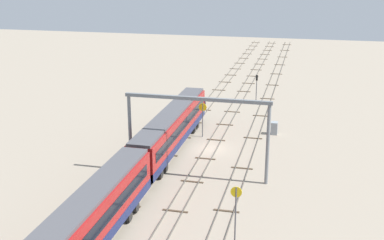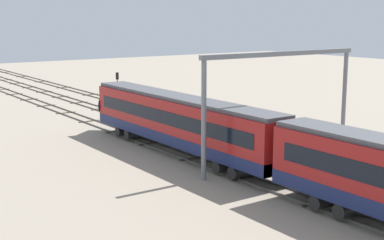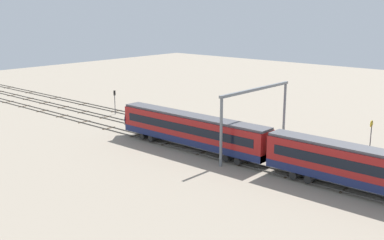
% 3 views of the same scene
% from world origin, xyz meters
% --- Properties ---
extents(ground_plane, '(200.76, 200.76, 0.00)m').
position_xyz_m(ground_plane, '(0.00, 0.00, 0.00)').
color(ground_plane, gray).
extents(track_near_foreground, '(184.76, 2.40, 0.16)m').
position_xyz_m(track_near_foreground, '(-0.00, -4.55, 0.07)').
color(track_near_foreground, '#59544C').
rests_on(track_near_foreground, ground).
extents(track_second_near, '(184.76, 2.40, 0.16)m').
position_xyz_m(track_second_near, '(-0.00, 0.00, 0.07)').
color(track_second_near, '#59544C').
rests_on(track_second_near, ground).
extents(track_with_train, '(184.76, 2.40, 0.16)m').
position_xyz_m(track_with_train, '(-0.00, 4.55, 0.07)').
color(track_with_train, '#59544C').
rests_on(track_with_train, ground).
extents(overhead_gantry, '(0.40, 15.30, 8.78)m').
position_xyz_m(overhead_gantry, '(-8.47, -0.15, 6.39)').
color(overhead_gantry, slate).
rests_on(overhead_gantry, ground).
extents(speed_sign_mid_trackside, '(0.14, 1.04, 4.57)m').
position_xyz_m(speed_sign_mid_trackside, '(4.20, 1.98, 3.09)').
color(speed_sign_mid_trackside, '#4C4C51').
rests_on(speed_sign_mid_trackside, ground).
extents(signal_light_trackside_approach, '(0.31, 0.32, 4.41)m').
position_xyz_m(signal_light_trackside_approach, '(23.86, -2.83, 2.89)').
color(signal_light_trackside_approach, '#4C4C51').
rests_on(signal_light_trackside_approach, ground).
extents(relay_cabinet, '(1.05, 0.88, 1.69)m').
position_xyz_m(relay_cabinet, '(7.49, -7.08, 0.84)').
color(relay_cabinet, gray).
rests_on(relay_cabinet, ground).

